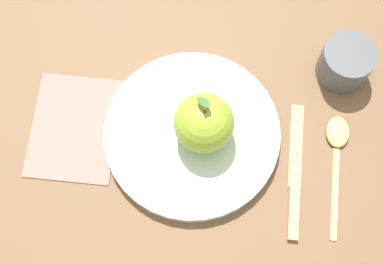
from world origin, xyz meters
TOP-DOWN VIEW (x-y plane):
  - ground_plane at (0.00, 0.00)m, footprint 2.40×2.40m
  - dinner_plate at (0.01, 0.02)m, footprint 0.25×0.25m
  - apple at (0.01, 0.00)m, footprint 0.08×0.08m
  - cup at (0.09, -0.22)m, footprint 0.08×0.08m
  - knife at (-0.08, -0.12)m, footprint 0.20×0.06m
  - spoon at (-0.03, -0.19)m, footprint 0.18×0.07m
  - linen_napkin at (0.05, 0.19)m, footprint 0.19×0.16m

SIDE VIEW (x-z plane):
  - ground_plane at x=0.00m, z-range 0.00..0.00m
  - linen_napkin at x=0.05m, z-range 0.00..0.00m
  - knife at x=-0.08m, z-range 0.00..0.01m
  - spoon at x=-0.03m, z-range 0.00..0.01m
  - dinner_plate at x=0.01m, z-range 0.00..0.02m
  - cup at x=0.09m, z-range 0.00..0.06m
  - apple at x=0.01m, z-range 0.01..0.11m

